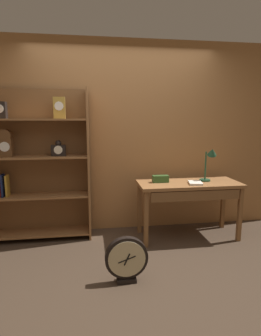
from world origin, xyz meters
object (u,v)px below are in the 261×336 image
(bookshelf, at_px, (31,166))
(toolbox_small, at_px, (160,179))
(workbench, at_px, (189,190))
(open_repair_manual, at_px, (195,183))
(desk_lamp, at_px, (210,159))
(round_clock_large, at_px, (127,259))

(bookshelf, bearing_deg, toolbox_small, -7.37)
(workbench, distance_m, open_repair_manual, 0.14)
(desk_lamp, bearing_deg, round_clock_large, -142.40)
(toolbox_small, xyz_separation_m, round_clock_large, (-0.57, -0.98, -0.56))
(desk_lamp, bearing_deg, bookshelf, 173.76)
(workbench, bearing_deg, open_repair_manual, -56.74)
(workbench, relative_size, round_clock_large, 2.90)
(desk_lamp, xyz_separation_m, open_repair_manual, (-0.23, -0.11, -0.28))
(desk_lamp, distance_m, round_clock_large, 1.74)
(desk_lamp, bearing_deg, open_repair_manual, -154.10)
(desk_lamp, bearing_deg, toolbox_small, 176.65)
(desk_lamp, bearing_deg, workbench, -172.18)
(bookshelf, bearing_deg, open_repair_manual, -10.01)
(bookshelf, xyz_separation_m, workbench, (2.01, -0.29, -0.31))
(workbench, bearing_deg, desk_lamp, 7.82)
(bookshelf, relative_size, desk_lamp, 4.20)
(desk_lamp, xyz_separation_m, round_clock_large, (-1.22, -0.94, -0.81))
(workbench, distance_m, desk_lamp, 0.48)
(round_clock_large, bearing_deg, workbench, 43.81)
(bookshelf, height_order, workbench, bookshelf)
(workbench, height_order, desk_lamp, desk_lamp)
(open_repair_manual, distance_m, round_clock_large, 1.39)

